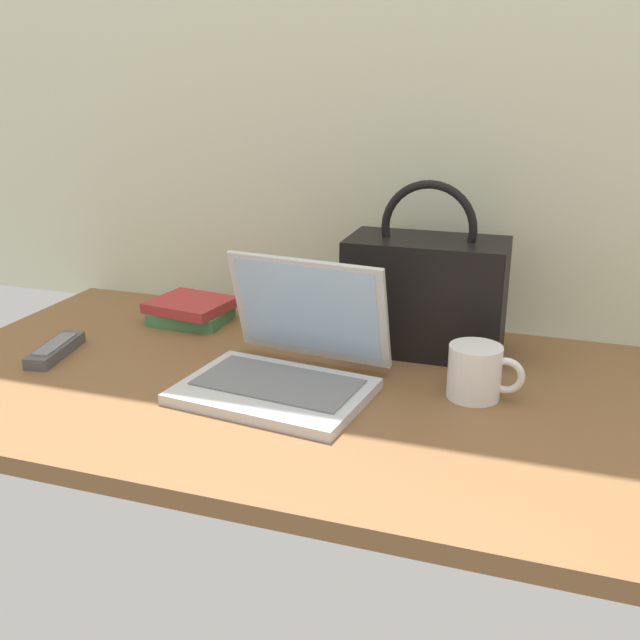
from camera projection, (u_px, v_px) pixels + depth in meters
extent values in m
cube|color=brown|center=(352.00, 397.00, 1.25)|extent=(1.60, 0.76, 0.03)
cube|color=silver|center=(274.00, 391.00, 1.22)|extent=(0.33, 0.25, 0.02)
cube|color=slate|center=(278.00, 382.00, 1.23)|extent=(0.28, 0.17, 0.00)
cube|color=silver|center=(309.00, 309.00, 1.30)|extent=(0.31, 0.10, 0.20)
cube|color=#A5C6EA|center=(307.00, 309.00, 1.29)|extent=(0.27, 0.08, 0.17)
cylinder|color=white|center=(474.00, 372.00, 1.20)|extent=(0.09, 0.09, 0.09)
torus|color=white|center=(505.00, 376.00, 1.19)|extent=(0.06, 0.01, 0.06)
cylinder|color=brown|center=(476.00, 350.00, 1.19)|extent=(0.08, 0.08, 0.00)
cube|color=#4C4C51|center=(56.00, 350.00, 1.39)|extent=(0.07, 0.17, 0.02)
cube|color=slate|center=(55.00, 344.00, 1.39)|extent=(0.05, 0.12, 0.00)
cube|color=black|center=(425.00, 295.00, 1.40)|extent=(0.30, 0.16, 0.22)
torus|color=black|center=(429.00, 229.00, 1.35)|extent=(0.18, 0.02, 0.18)
cube|color=#3F7F4C|center=(191.00, 315.00, 1.58)|extent=(0.16, 0.13, 0.03)
cube|color=#B23333|center=(191.00, 305.00, 1.57)|extent=(0.18, 0.16, 0.02)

